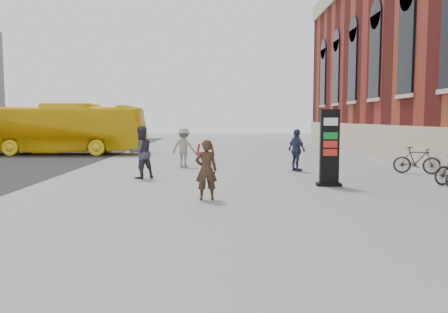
{
  "coord_description": "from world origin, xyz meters",
  "views": [
    {
      "loc": [
        1.02,
        -12.03,
        2.13
      ],
      "look_at": [
        1.13,
        0.28,
        1.06
      ],
      "focal_mm": 35.0,
      "sensor_mm": 36.0,
      "label": 1
    }
  ],
  "objects_px": {
    "pedestrian_b": "(184,147)",
    "bus": "(54,129)",
    "woman": "(206,169)",
    "pedestrian_a": "(141,152)",
    "bike_7": "(417,161)",
    "pedestrian_c": "(297,150)",
    "info_pylon": "(329,148)"
  },
  "relations": [
    {
      "from": "bus",
      "to": "info_pylon",
      "type": "bearing_deg",
      "value": -132.34
    },
    {
      "from": "bus",
      "to": "pedestrian_a",
      "type": "distance_m",
      "value": 12.77
    },
    {
      "from": "woman",
      "to": "bus",
      "type": "xyz_separation_m",
      "value": [
        -9.53,
        14.73,
        0.69
      ]
    },
    {
      "from": "pedestrian_a",
      "to": "pedestrian_b",
      "type": "relative_size",
      "value": 1.08
    },
    {
      "from": "woman",
      "to": "pedestrian_c",
      "type": "height_order",
      "value": "pedestrian_c"
    },
    {
      "from": "info_pylon",
      "to": "pedestrian_b",
      "type": "bearing_deg",
      "value": 136.22
    },
    {
      "from": "pedestrian_a",
      "to": "pedestrian_b",
      "type": "distance_m",
      "value": 3.9
    },
    {
      "from": "woman",
      "to": "bus",
      "type": "relative_size",
      "value": 0.15
    },
    {
      "from": "bus",
      "to": "pedestrian_a",
      "type": "bearing_deg",
      "value": -145.71
    },
    {
      "from": "info_pylon",
      "to": "pedestrian_a",
      "type": "bearing_deg",
      "value": 167.74
    },
    {
      "from": "pedestrian_a",
      "to": "pedestrian_b",
      "type": "height_order",
      "value": "pedestrian_a"
    },
    {
      "from": "woman",
      "to": "pedestrian_a",
      "type": "height_order",
      "value": "pedestrian_a"
    },
    {
      "from": "info_pylon",
      "to": "bus",
      "type": "height_order",
      "value": "bus"
    },
    {
      "from": "pedestrian_c",
      "to": "bus",
      "type": "bearing_deg",
      "value": 29.75
    },
    {
      "from": "woman",
      "to": "pedestrian_c",
      "type": "distance_m",
      "value": 7.1
    },
    {
      "from": "pedestrian_b",
      "to": "bike_7",
      "type": "distance_m",
      "value": 9.52
    },
    {
      "from": "woman",
      "to": "bike_7",
      "type": "height_order",
      "value": "woman"
    },
    {
      "from": "pedestrian_c",
      "to": "pedestrian_a",
      "type": "bearing_deg",
      "value": 82.46
    },
    {
      "from": "pedestrian_b",
      "to": "woman",
      "type": "bearing_deg",
      "value": 116.7
    },
    {
      "from": "info_pylon",
      "to": "woman",
      "type": "bearing_deg",
      "value": -144.83
    },
    {
      "from": "pedestrian_b",
      "to": "bus",
      "type": "bearing_deg",
      "value": -22.02
    },
    {
      "from": "woman",
      "to": "pedestrian_b",
      "type": "bearing_deg",
      "value": -87.99
    },
    {
      "from": "info_pylon",
      "to": "pedestrian_a",
      "type": "distance_m",
      "value": 6.51
    },
    {
      "from": "woman",
      "to": "bike_7",
      "type": "distance_m",
      "value": 9.56
    },
    {
      "from": "bus",
      "to": "pedestrian_a",
      "type": "xyz_separation_m",
      "value": [
        7.08,
        -10.61,
        -0.57
      ]
    },
    {
      "from": "info_pylon",
      "to": "pedestrian_c",
      "type": "bearing_deg",
      "value": 98.87
    },
    {
      "from": "pedestrian_a",
      "to": "pedestrian_b",
      "type": "bearing_deg",
      "value": -147.06
    },
    {
      "from": "pedestrian_a",
      "to": "info_pylon",
      "type": "bearing_deg",
      "value": 125.07
    },
    {
      "from": "info_pylon",
      "to": "pedestrian_a",
      "type": "xyz_separation_m",
      "value": [
        -6.25,
        1.79,
        -0.28
      ]
    },
    {
      "from": "pedestrian_a",
      "to": "bike_7",
      "type": "bearing_deg",
      "value": 147.59
    },
    {
      "from": "bus",
      "to": "bike_7",
      "type": "bearing_deg",
      "value": -117.74
    },
    {
      "from": "woman",
      "to": "pedestrian_a",
      "type": "xyz_separation_m",
      "value": [
        -2.45,
        4.12,
        0.12
      ]
    }
  ]
}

